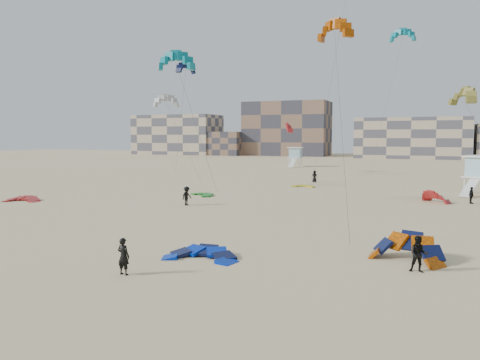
% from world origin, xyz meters
% --- Properties ---
extents(ground, '(320.00, 320.00, 0.00)m').
position_xyz_m(ground, '(0.00, 0.00, 0.00)').
color(ground, beige).
rests_on(ground, ground).
extents(kite_ground_blue, '(4.17, 4.38, 1.81)m').
position_xyz_m(kite_ground_blue, '(2.91, 2.93, 0.00)').
color(kite_ground_blue, '#0021E0').
rests_on(kite_ground_blue, ground).
extents(kite_ground_orange, '(5.01, 5.02, 3.98)m').
position_xyz_m(kite_ground_orange, '(13.51, 6.62, 0.00)').
color(kite_ground_orange, '#FD6100').
rests_on(kite_ground_orange, ground).
extents(kite_ground_red, '(4.49, 4.67, 1.58)m').
position_xyz_m(kite_ground_red, '(-24.56, 16.38, 0.00)').
color(kite_ground_red, '#B12C11').
rests_on(kite_ground_red, ground).
extents(kite_ground_green, '(4.15, 4.20, 0.57)m').
position_xyz_m(kite_ground_green, '(-9.10, 27.35, 0.00)').
color(kite_ground_green, '#1E922B').
rests_on(kite_ground_green, ground).
extents(kite_ground_red_far, '(4.59, 4.59, 3.32)m').
position_xyz_m(kite_ground_red_far, '(15.40, 31.43, 0.00)').
color(kite_ground_red_far, '#B12C11').
rests_on(kite_ground_red_far, ground).
extents(kite_ground_yellow, '(2.90, 3.06, 0.54)m').
position_xyz_m(kite_ground_yellow, '(-0.70, 40.35, 0.00)').
color(kite_ground_yellow, yellow).
rests_on(kite_ground_yellow, ground).
extents(kitesurfer_main, '(0.70, 0.49, 1.85)m').
position_xyz_m(kitesurfer_main, '(0.76, -1.22, 0.92)').
color(kitesurfer_main, black).
rests_on(kitesurfer_main, ground).
extents(kitesurfer_b, '(0.93, 0.74, 1.84)m').
position_xyz_m(kitesurfer_b, '(14.19, 4.60, 0.92)').
color(kitesurfer_b, black).
rests_on(kitesurfer_b, ground).
extents(kitesurfer_c, '(0.97, 1.33, 1.84)m').
position_xyz_m(kitesurfer_c, '(-7.25, 20.19, 0.92)').
color(kitesurfer_c, black).
rests_on(kitesurfer_c, ground).
extents(kitesurfer_d, '(0.67, 1.07, 1.70)m').
position_xyz_m(kitesurfer_d, '(18.68, 31.76, 0.85)').
color(kitesurfer_d, black).
rests_on(kitesurfer_d, ground).
extents(kitesurfer_e, '(0.98, 0.78, 1.74)m').
position_xyz_m(kitesurfer_e, '(-0.65, 46.87, 0.87)').
color(kitesurfer_e, black).
rests_on(kitesurfer_e, ground).
extents(kite_fly_teal_a, '(4.54, 5.93, 13.75)m').
position_xyz_m(kite_fly_teal_a, '(-8.10, 19.91, 13.71)').
color(kite_fly_teal_a, '#0B7E91').
rests_on(kite_fly_teal_a, ground).
extents(kite_fly_orange, '(9.01, 30.58, 18.49)m').
position_xyz_m(kite_fly_orange, '(4.47, 32.98, 18.21)').
color(kite_fly_orange, '#FD6100').
rests_on(kite_fly_orange, ground).
extents(kite_fly_grey, '(9.77, 7.11, 11.10)m').
position_xyz_m(kite_fly_grey, '(-16.65, 32.37, 11.01)').
color(kite_fly_grey, '#BCBCBC').
rests_on(kite_fly_grey, ground).
extents(kite_fly_olive, '(6.54, 7.95, 10.99)m').
position_xyz_m(kite_fly_olive, '(17.59, 32.73, 10.62)').
color(kite_fly_olive, olive).
rests_on(kite_fly_olive, ground).
extents(kite_fly_navy, '(4.57, 4.94, 17.79)m').
position_xyz_m(kite_fly_navy, '(-22.06, 47.71, 17.41)').
color(kite_fly_navy, '#0C113A').
rests_on(kite_fly_navy, ground).
extents(kite_fly_teal_b, '(5.73, 11.58, 23.44)m').
position_xyz_m(kite_fly_teal_b, '(10.01, 63.39, 23.09)').
color(kite_fly_teal_b, '#0B7E91').
rests_on(kite_fly_teal_b, ground).
extents(kite_fly_red, '(5.55, 6.05, 8.51)m').
position_xyz_m(kite_fly_red, '(-8.95, 62.56, 8.00)').
color(kite_fly_red, '#B12C11').
rests_on(kite_fly_red, ground).
extents(lifeguard_tower_near, '(4.23, 6.73, 4.50)m').
position_xyz_m(lifeguard_tower_near, '(20.18, 40.14, 2.23)').
color(lifeguard_tower_near, white).
rests_on(lifeguard_tower_near, ground).
extents(lifeguard_tower_far, '(3.10, 5.83, 4.24)m').
position_xyz_m(lifeguard_tower_far, '(-12.22, 79.15, 2.10)').
color(lifeguard_tower_far, white).
rests_on(lifeguard_tower_far, ground).
extents(condo_west_a, '(30.00, 15.00, 14.00)m').
position_xyz_m(condo_west_a, '(-70.00, 130.00, 7.00)').
color(condo_west_a, tan).
rests_on(condo_west_a, ground).
extents(condo_west_b, '(28.00, 14.00, 18.00)m').
position_xyz_m(condo_west_b, '(-30.00, 134.00, 9.00)').
color(condo_west_b, brown).
rests_on(condo_west_b, ground).
extents(condo_mid, '(32.00, 16.00, 12.00)m').
position_xyz_m(condo_mid, '(10.00, 130.00, 6.00)').
color(condo_mid, tan).
rests_on(condo_mid, ground).
extents(condo_fill_left, '(12.00, 10.00, 8.00)m').
position_xyz_m(condo_fill_left, '(-50.00, 128.00, 4.00)').
color(condo_fill_left, brown).
rests_on(condo_fill_left, ground).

